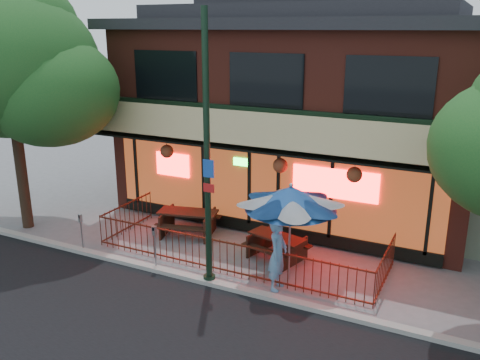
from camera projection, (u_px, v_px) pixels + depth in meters
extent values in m
plane|color=gray|center=(217.00, 276.00, 13.89)|extent=(80.00, 80.00, 0.00)
cube|color=#999993|center=(208.00, 282.00, 13.44)|extent=(80.00, 0.25, 0.12)
cube|color=maroon|center=(308.00, 118.00, 19.13)|extent=(12.00, 8.00, 6.50)
cube|color=#59230F|center=(264.00, 187.00, 16.14)|extent=(11.00, 0.06, 2.60)
cube|color=#FF0C0C|center=(335.00, 184.00, 14.96)|extent=(2.60, 0.04, 0.90)
cube|color=#FF0C0C|center=(173.00, 165.00, 17.41)|extent=(1.30, 0.04, 0.80)
cube|color=#D6C287|center=(259.00, 131.00, 15.18)|extent=(12.20, 1.33, 1.26)
cube|color=black|center=(165.00, 75.00, 16.70)|extent=(2.40, 0.06, 1.60)
cube|color=black|center=(266.00, 80.00, 15.17)|extent=(2.40, 0.06, 1.60)
cube|color=black|center=(388.00, 86.00, 13.64)|extent=(2.40, 0.06, 1.60)
cube|color=black|center=(263.00, 228.00, 16.52)|extent=(11.00, 0.12, 0.40)
cube|color=#FFC672|center=(457.00, 184.00, 13.37)|extent=(0.18, 0.18, 0.32)
cube|color=#4B1B10|center=(220.00, 241.00, 13.78)|extent=(8.40, 0.04, 0.04)
cube|color=#4B1B10|center=(220.00, 269.00, 14.02)|extent=(8.40, 0.04, 0.04)
cube|color=#4B1B10|center=(126.00, 204.00, 16.68)|extent=(0.04, 2.60, 0.04)
cube|color=#4B1B10|center=(386.00, 252.00, 13.12)|extent=(0.04, 2.60, 0.04)
cylinder|color=#4B1B10|center=(220.00, 256.00, 13.91)|extent=(0.02, 0.02, 1.00)
cylinder|color=black|center=(207.00, 155.00, 12.53)|extent=(0.16, 0.16, 7.00)
cylinder|color=black|center=(209.00, 279.00, 13.51)|extent=(0.32, 0.32, 0.20)
cube|color=#194CB2|center=(208.00, 169.00, 12.44)|extent=(0.30, 0.02, 0.45)
cube|color=red|center=(209.00, 188.00, 12.58)|extent=(0.30, 0.02, 0.22)
cylinder|color=#34241A|center=(19.00, 154.00, 16.58)|extent=(0.36, 0.36, 5.12)
ellipsoid|color=#1A501E|center=(7.00, 64.00, 15.75)|extent=(5.60, 5.60, 4.59)
ellipsoid|color=#1A501E|center=(18.00, 26.00, 15.68)|extent=(3.64, 3.64, 2.98)
cube|color=#311B12|center=(167.00, 222.00, 16.70)|extent=(0.40, 1.34, 0.78)
cube|color=#311B12|center=(210.00, 225.00, 16.41)|extent=(0.40, 1.34, 0.78)
cube|color=#311B12|center=(188.00, 212.00, 16.44)|extent=(2.02, 1.23, 0.06)
cube|color=#311B12|center=(182.00, 228.00, 16.00)|extent=(1.90, 0.75, 0.05)
cube|color=#311B12|center=(193.00, 215.00, 17.08)|extent=(1.90, 0.75, 0.05)
cube|color=black|center=(260.00, 241.00, 15.27)|extent=(0.36, 1.18, 0.69)
cube|color=black|center=(295.00, 253.00, 14.45)|extent=(0.36, 1.18, 0.69)
cube|color=black|center=(277.00, 236.00, 14.76)|extent=(1.79, 1.10, 0.06)
cube|color=black|center=(266.00, 251.00, 14.48)|extent=(1.68, 0.68, 0.05)
cube|color=black|center=(287.00, 240.00, 15.21)|extent=(1.68, 0.68, 0.05)
cylinder|color=gray|center=(290.00, 236.00, 13.35)|extent=(0.06, 0.06, 2.49)
cone|color=navy|center=(291.00, 198.00, 13.04)|extent=(2.37, 2.37, 0.62)
sphere|color=gray|center=(291.00, 185.00, 12.95)|extent=(0.11, 0.11, 0.11)
imported|color=#649BC8|center=(278.00, 254.00, 12.96)|extent=(0.49, 0.72, 1.92)
cylinder|color=gray|center=(155.00, 252.00, 14.12)|extent=(0.05, 0.05, 1.05)
cube|color=gray|center=(154.00, 231.00, 13.93)|extent=(0.11, 0.10, 0.27)
cube|color=black|center=(153.00, 229.00, 13.88)|extent=(0.08, 0.00, 0.10)
cylinder|color=gray|center=(82.00, 236.00, 15.27)|extent=(0.04, 0.04, 0.97)
cube|color=gray|center=(80.00, 218.00, 15.10)|extent=(0.13, 0.12, 0.25)
cube|color=black|center=(79.00, 217.00, 15.04)|extent=(0.07, 0.03, 0.09)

